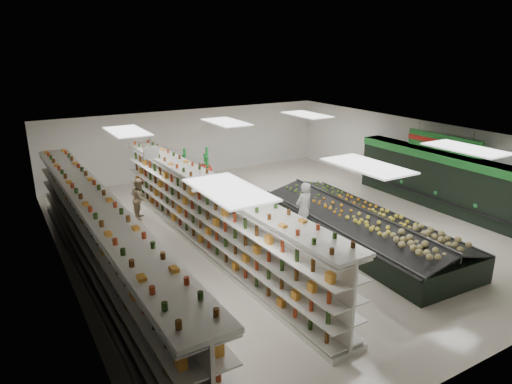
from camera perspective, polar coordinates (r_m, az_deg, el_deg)
floor at (r=16.07m, az=3.00°, el=-4.51°), size 16.00×16.00×0.00m
ceiling at (r=15.13m, az=3.20°, el=6.76°), size 14.00×16.00×0.02m
wall_back at (r=22.42m, az=-8.29°, el=6.12°), size 14.00×0.02×3.20m
wall_front at (r=10.36m, az=28.68°, el=-10.42°), size 14.00×0.02×3.20m
wall_left at (r=13.22m, az=-23.20°, el=-3.63°), size 0.02×16.00×3.20m
wall_right at (r=20.13m, az=20.01°, el=3.86°), size 0.02×16.00×3.20m
produce_wall_case at (r=18.97m, az=22.41°, el=1.63°), size 0.93×8.00×2.20m
aisle_sign_near at (r=11.76m, az=-6.96°, el=1.10°), size 0.52×0.06×0.75m
aisle_sign_far at (r=15.40m, az=-13.00°, el=4.81°), size 0.52×0.06×0.75m
hortifruti_banner at (r=18.43m, az=22.39°, el=5.72°), size 0.12×3.20×0.95m
gondola_left at (r=12.82m, az=-18.88°, el=-6.32°), size 1.24×13.57×2.35m
gondola_center at (r=14.36m, az=-6.01°, el=-2.96°), size 1.36×12.96×2.24m
produce_island at (r=15.19m, az=12.91°, el=-4.19°), size 3.10×7.79×1.15m
soda_endcap at (r=20.39m, az=-7.56°, el=2.76°), size 1.54×1.24×1.73m
shopper_main at (r=15.16m, az=5.99°, el=-2.21°), size 0.74×0.54×1.87m
shopper_background at (r=17.23m, az=-14.29°, el=-0.78°), size 0.76×0.87×1.52m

